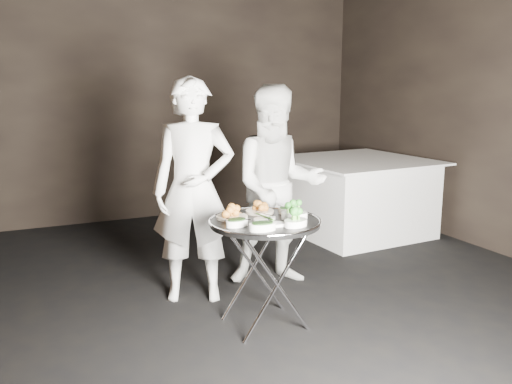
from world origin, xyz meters
name	(u,v)px	position (x,y,z in m)	size (l,w,h in m)	color
floor	(250,329)	(0.00, 0.00, -0.03)	(6.00, 7.00, 0.05)	black
wall_back	(135,100)	(0.00, 3.52, 1.50)	(6.00, 0.05, 3.00)	black
tray_stand	(265,268)	(0.10, -0.02, 0.42)	(0.52, 0.44, 0.76)	silver
serving_tray	(265,222)	(0.10, -0.02, 0.77)	(0.79, 0.79, 0.04)	black
potato_plate_a	(232,213)	(-0.08, 0.13, 0.81)	(0.23, 0.23, 0.08)	beige
potato_plate_b	(260,208)	(0.17, 0.20, 0.81)	(0.21, 0.21, 0.08)	beige
greens_bowl	(286,209)	(0.33, 0.11, 0.80)	(0.11, 0.11, 0.06)	silver
asparagus_plate_a	(265,218)	(0.11, -0.01, 0.79)	(0.18, 0.12, 0.04)	silver
asparagus_plate_b	(271,223)	(0.08, -0.17, 0.79)	(0.22, 0.17, 0.04)	silver
spinach_bowl_a	(237,222)	(-0.13, -0.08, 0.81)	(0.18, 0.13, 0.07)	silver
spinach_bowl_b	(262,225)	(-0.02, -0.24, 0.81)	(0.18, 0.12, 0.07)	silver
broccoli_bowl_a	(294,214)	(0.31, -0.06, 0.81)	(0.22, 0.19, 0.08)	silver
broccoli_bowl_b	(296,221)	(0.23, -0.24, 0.81)	(0.21, 0.18, 0.07)	silver
serving_utensils	(263,212)	(0.12, 0.05, 0.82)	(0.57, 0.41, 0.01)	silver
waiter_left	(193,191)	(-0.19, 0.68, 0.88)	(0.64, 0.42, 1.77)	silver
waiter_right	(278,186)	(0.58, 0.73, 0.85)	(0.83, 0.64, 1.70)	silver
dining_table	(356,196)	(2.11, 1.76, 0.43)	(1.51, 1.51, 0.86)	white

